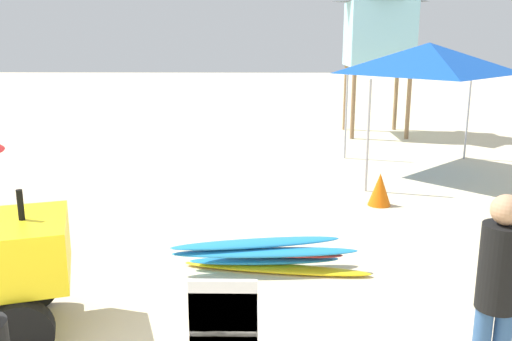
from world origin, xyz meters
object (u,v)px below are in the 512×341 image
Objects in this scene: surfboard_pile at (266,255)px; lifeguard_near_right at (498,288)px; popup_canopy at (429,58)px; lifeguard_tower at (379,26)px; traffic_cone_near at (380,189)px.

surfboard_pile is 3.28m from lifeguard_near_right.
popup_canopy is at bearing 56.88° from surfboard_pile.
popup_canopy is (3.36, 5.16, 2.24)m from surfboard_pile.
lifeguard_tower is (-0.09, 4.82, 0.71)m from popup_canopy.
surfboard_pile is 4.40× the size of traffic_cone_near.
lifeguard_tower reaches higher than traffic_cone_near.
lifeguard_near_right is 5.49m from traffic_cone_near.
surfboard_pile is 3.45m from traffic_cone_near.
lifeguard_near_right is (1.78, -2.63, 0.83)m from surfboard_pile.
popup_canopy is 5.05× the size of traffic_cone_near.
popup_canopy is at bearing 59.89° from traffic_cone_near.
surfboard_pile is 6.55m from popup_canopy.
lifeguard_near_right is 0.61× the size of popup_canopy.
lifeguard_near_right is 8.07m from popup_canopy.
lifeguard_tower is at bearing 91.04° from popup_canopy.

